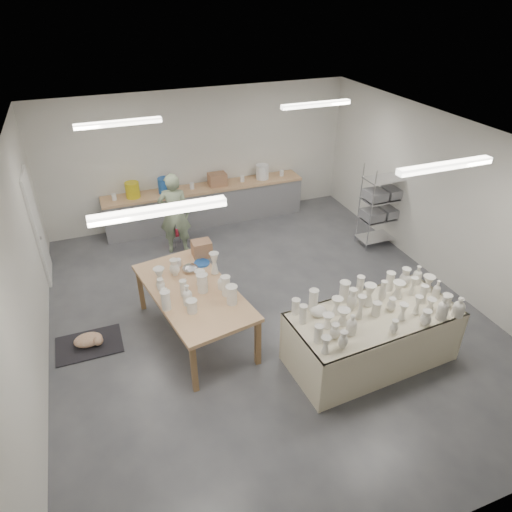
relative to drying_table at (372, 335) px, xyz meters
name	(u,v)px	position (x,y,z in m)	size (l,w,h in m)	color
room	(258,203)	(-1.16, 1.67, 1.59)	(8.00, 8.02, 3.00)	#424449
back_counter	(206,204)	(-1.06, 5.26, 0.02)	(4.60, 0.60, 1.24)	tan
wire_shelf	(383,204)	(2.15, 2.98, 0.45)	(0.88, 0.48, 1.80)	silver
drying_table	(372,335)	(0.00, 0.00, 0.00)	(2.51, 1.31, 1.24)	olive
work_table	(194,286)	(-2.26, 1.57, 0.41)	(1.55, 2.49, 1.25)	tan
rug	(89,345)	(-3.95, 1.82, -0.46)	(1.00, 0.70, 0.02)	black
cat	(89,340)	(-3.93, 1.81, -0.35)	(0.49, 0.38, 0.19)	white
potter	(174,214)	(-1.99, 4.21, 0.40)	(0.63, 0.41, 1.73)	gray
red_stool	(174,234)	(-1.99, 4.48, -0.20)	(0.41, 0.41, 0.30)	#AB182C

